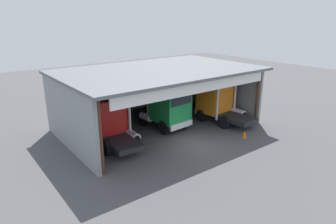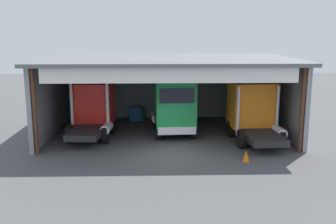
{
  "view_description": "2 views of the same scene",
  "coord_description": "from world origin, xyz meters",
  "px_view_note": "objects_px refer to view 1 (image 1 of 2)",
  "views": [
    {
      "loc": [
        -13.39,
        -14.3,
        8.75
      ],
      "look_at": [
        0.0,
        3.19,
        1.63
      ],
      "focal_mm": 31.82,
      "sensor_mm": 36.0,
      "label": 1
    },
    {
      "loc": [
        -0.66,
        -20.14,
        6.51
      ],
      "look_at": [
        0.0,
        3.19,
        1.63
      ],
      "focal_mm": 42.02,
      "sensor_mm": 36.0,
      "label": 2
    }
  ],
  "objects_px": {
    "truck_red_yard_outside": "(111,121)",
    "truck_green_center_left_bay": "(167,105)",
    "oil_drum": "(117,115)",
    "tool_cart": "(114,116)",
    "truck_orange_center_right_bay": "(218,101)",
    "traffic_cone": "(244,134)"
  },
  "relations": [
    {
      "from": "truck_orange_center_right_bay",
      "to": "truck_green_center_left_bay",
      "type": "bearing_deg",
      "value": 164.32
    },
    {
      "from": "traffic_cone",
      "to": "oil_drum",
      "type": "bearing_deg",
      "value": 120.71
    },
    {
      "from": "truck_red_yard_outside",
      "to": "truck_green_center_left_bay",
      "type": "relative_size",
      "value": 0.9
    },
    {
      "from": "truck_red_yard_outside",
      "to": "traffic_cone",
      "type": "bearing_deg",
      "value": -26.8
    },
    {
      "from": "truck_red_yard_outside",
      "to": "truck_orange_center_right_bay",
      "type": "relative_size",
      "value": 0.94
    },
    {
      "from": "oil_drum",
      "to": "tool_cart",
      "type": "relative_size",
      "value": 0.9
    },
    {
      "from": "truck_green_center_left_bay",
      "to": "tool_cart",
      "type": "height_order",
      "value": "truck_green_center_left_bay"
    },
    {
      "from": "truck_green_center_left_bay",
      "to": "traffic_cone",
      "type": "bearing_deg",
      "value": 120.35
    },
    {
      "from": "oil_drum",
      "to": "traffic_cone",
      "type": "distance_m",
      "value": 11.07
    },
    {
      "from": "oil_drum",
      "to": "traffic_cone",
      "type": "xyz_separation_m",
      "value": [
        5.65,
        -9.52,
        -0.17
      ]
    },
    {
      "from": "truck_red_yard_outside",
      "to": "truck_green_center_left_bay",
      "type": "height_order",
      "value": "truck_red_yard_outside"
    },
    {
      "from": "truck_red_yard_outside",
      "to": "tool_cart",
      "type": "height_order",
      "value": "truck_red_yard_outside"
    },
    {
      "from": "truck_orange_center_right_bay",
      "to": "traffic_cone",
      "type": "distance_m",
      "value": 4.48
    },
    {
      "from": "truck_green_center_left_bay",
      "to": "truck_red_yard_outside",
      "type": "bearing_deg",
      "value": -3.47
    },
    {
      "from": "oil_drum",
      "to": "tool_cart",
      "type": "distance_m",
      "value": 0.46
    },
    {
      "from": "truck_green_center_left_bay",
      "to": "truck_orange_center_right_bay",
      "type": "distance_m",
      "value": 4.85
    },
    {
      "from": "truck_red_yard_outside",
      "to": "tool_cart",
      "type": "relative_size",
      "value": 4.91
    },
    {
      "from": "truck_green_center_left_bay",
      "to": "oil_drum",
      "type": "relative_size",
      "value": 6.03
    },
    {
      "from": "truck_green_center_left_bay",
      "to": "tool_cart",
      "type": "bearing_deg",
      "value": -62.19
    },
    {
      "from": "truck_green_center_left_bay",
      "to": "traffic_cone",
      "type": "relative_size",
      "value": 9.72
    },
    {
      "from": "truck_red_yard_outside",
      "to": "tool_cart",
      "type": "xyz_separation_m",
      "value": [
        2.36,
        4.27,
        -1.21
      ]
    },
    {
      "from": "truck_orange_center_right_bay",
      "to": "oil_drum",
      "type": "distance_m",
      "value": 8.96
    }
  ]
}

